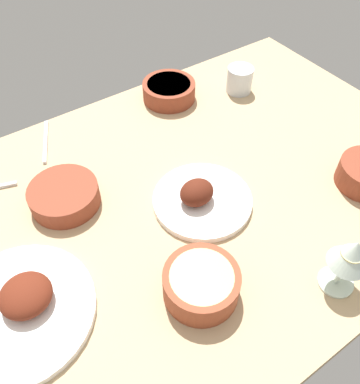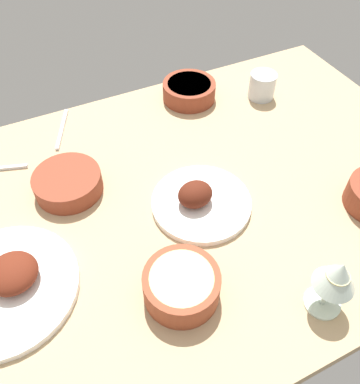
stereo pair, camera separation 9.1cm
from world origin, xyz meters
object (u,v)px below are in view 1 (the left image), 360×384
object	(u,v)px
plate_center_main	(20,308)
spoon_loose	(46,141)
bowl_potatoes	(201,284)
wine_glass	(351,255)
bowl_cream	(169,90)
plate_near_viewer	(201,198)
bowl_sauce	(64,195)
water_tumbler	(240,80)

from	to	relation	value
plate_center_main	spoon_loose	world-z (taller)	plate_center_main
bowl_potatoes	wine_glass	distance (cm)	27.55
bowl_cream	wine_glass	distance (cm)	70.45
plate_near_viewer	plate_center_main	bearing A→B (deg)	-176.72
plate_near_viewer	bowl_sauce	xyz separation A→B (cm)	(-25.60, 17.71, 0.94)
water_tumbler	spoon_loose	size ratio (longest dim) A/B	0.46
bowl_potatoes	bowl_sauce	bearing A→B (deg)	108.82
wine_glass	bowl_cream	bearing A→B (deg)	84.58
wine_glass	plate_center_main	bearing A→B (deg)	151.33
plate_center_main	spoon_loose	size ratio (longest dim) A/B	1.71
bowl_potatoes	spoon_loose	world-z (taller)	bowl_potatoes
bowl_sauce	water_tumbler	bearing A→B (deg)	11.07
bowl_potatoes	bowl_cream	bearing A→B (deg)	62.14
plate_center_main	wine_glass	bearing A→B (deg)	-28.67
bowl_sauce	plate_near_viewer	bearing A→B (deg)	-34.67
bowl_cream	wine_glass	world-z (taller)	wine_glass
bowl_potatoes	bowl_cream	distance (cm)	63.82
water_tumbler	plate_center_main	bearing A→B (deg)	-157.90
bowl_cream	wine_glass	size ratio (longest dim) A/B	1.11
water_tumbler	bowl_potatoes	bearing A→B (deg)	-136.01
bowl_sauce	wine_glass	bearing A→B (deg)	-54.25
bowl_potatoes	wine_glass	xyz separation A→B (cm)	(23.21, -13.36, 6.48)
plate_center_main	bowl_sauce	bearing A→B (deg)	48.83
bowl_cream	water_tumbler	world-z (taller)	water_tumbler
bowl_sauce	bowl_cream	distance (cm)	46.80
bowl_sauce	wine_glass	size ratio (longest dim) A/B	1.14
plate_center_main	bowl_cream	distance (cm)	72.29
bowl_cream	plate_near_viewer	bearing A→B (deg)	-113.24
plate_near_viewer	wine_glass	world-z (taller)	wine_glass
plate_near_viewer	water_tumbler	xyz separation A→B (cm)	(36.28, 29.81, 2.08)
bowl_sauce	wine_glass	world-z (taller)	wine_glass
plate_center_main	wine_glass	xyz separation A→B (cm)	(53.07, -29.02, 8.31)
plate_center_main	bowl_sauce	size ratio (longest dim) A/B	1.80
water_tumbler	spoon_loose	bearing A→B (deg)	169.73
bowl_sauce	bowl_potatoes	distance (cm)	37.87
wine_glass	spoon_loose	xyz separation A→B (cm)	(-31.41, 71.79, -9.53)
wine_glass	spoon_loose	distance (cm)	78.93
bowl_potatoes	water_tumbler	bearing A→B (deg)	43.99
water_tumbler	spoon_loose	world-z (taller)	water_tumbler
spoon_loose	water_tumbler	bearing A→B (deg)	103.18
bowl_cream	bowl_sauce	bearing A→B (deg)	-153.92
bowl_potatoes	water_tumbler	size ratio (longest dim) A/B	1.90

